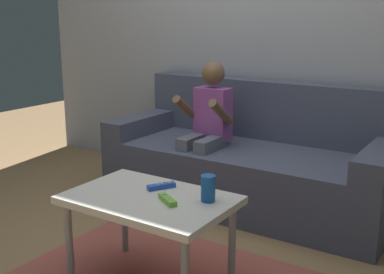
% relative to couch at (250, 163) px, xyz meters
% --- Properties ---
extents(ground_plane, '(8.22, 8.22, 0.00)m').
position_rel_couch_xyz_m(ground_plane, '(-0.16, -1.04, -0.28)').
color(ground_plane, olive).
extents(wall_back, '(4.11, 0.05, 2.50)m').
position_rel_couch_xyz_m(wall_back, '(-0.16, 0.39, 0.97)').
color(wall_back, '#999EA8').
rests_on(wall_back, ground).
extents(couch, '(1.92, 0.80, 0.82)m').
position_rel_couch_xyz_m(couch, '(0.00, 0.00, 0.00)').
color(couch, '#474C60').
rests_on(couch, ground).
extents(person_seated_on_couch, '(0.33, 0.41, 0.97)m').
position_rel_couch_xyz_m(person_seated_on_couch, '(-0.25, -0.18, 0.27)').
color(person_seated_on_couch, slate).
rests_on(person_seated_on_couch, ground).
extents(coffee_table, '(0.77, 0.51, 0.45)m').
position_rel_couch_xyz_m(coffee_table, '(0.09, -1.23, 0.12)').
color(coffee_table, beige).
rests_on(coffee_table, ground).
extents(game_remote_blue_near_edge, '(0.10, 0.14, 0.03)m').
position_rel_couch_xyz_m(game_remote_blue_near_edge, '(0.07, -1.12, 0.18)').
color(game_remote_blue_near_edge, blue).
rests_on(game_remote_blue_near_edge, coffee_table).
extents(game_remote_lime_center, '(0.14, 0.10, 0.03)m').
position_rel_couch_xyz_m(game_remote_lime_center, '(0.20, -1.25, 0.18)').
color(game_remote_lime_center, '#72C638').
rests_on(game_remote_lime_center, coffee_table).
extents(soda_can, '(0.07, 0.07, 0.12)m').
position_rel_couch_xyz_m(soda_can, '(0.35, -1.14, 0.23)').
color(soda_can, '#1959B2').
rests_on(soda_can, coffee_table).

